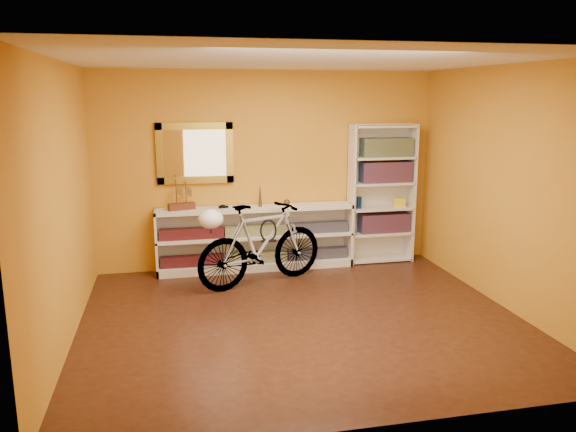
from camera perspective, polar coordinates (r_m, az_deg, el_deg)
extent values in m
cube|color=black|center=(5.96, 1.43, -10.42)|extent=(4.50, 4.00, 0.01)
cube|color=silver|center=(5.51, 1.57, 15.51)|extent=(4.50, 4.00, 0.01)
cube|color=#C17F1D|center=(7.53, -2.07, 4.65)|extent=(4.50, 0.01, 2.60)
cube|color=#C17F1D|center=(5.52, -21.90, 1.04)|extent=(0.01, 4.00, 2.60)
cube|color=#C17F1D|center=(6.49, 21.26, 2.62)|extent=(0.01, 4.00, 2.60)
cube|color=brown|center=(7.36, -9.38, 6.28)|extent=(0.98, 0.06, 0.78)
cube|color=silver|center=(7.92, 4.44, -2.76)|extent=(0.09, 0.02, 0.09)
cube|color=black|center=(7.53, -3.23, -4.16)|extent=(2.50, 0.13, 0.14)
cube|color=#1C507F|center=(7.43, -3.26, -1.46)|extent=(2.50, 0.13, 0.14)
imported|color=black|center=(7.34, -6.54, 0.82)|extent=(0.00, 0.00, 0.00)
cone|color=#55371D|center=(7.37, -2.84, 2.18)|extent=(0.05, 0.05, 0.32)
sphere|color=#55371D|center=(7.45, -0.12, 1.39)|extent=(0.08, 0.08, 0.08)
cube|color=maroon|center=(7.94, 9.66, -0.66)|extent=(0.70, 0.22, 0.26)
cube|color=maroon|center=(7.82, 9.84, 4.42)|extent=(0.70, 0.22, 0.28)
cube|color=navy|center=(7.78, 9.93, 6.86)|extent=(0.70, 0.22, 0.25)
cylinder|color=navy|center=(7.73, 7.19, 1.36)|extent=(0.07, 0.07, 0.17)
cube|color=maroon|center=(7.72, 8.11, 6.69)|extent=(0.18, 0.18, 0.20)
cube|color=yellow|center=(7.92, 11.18, 1.35)|extent=(0.19, 0.15, 0.13)
imported|color=silver|center=(6.86, -2.72, -2.83)|extent=(1.03, 1.78, 1.02)
ellipsoid|color=white|center=(6.47, -7.83, -0.32)|extent=(0.29, 0.28, 0.22)
torus|color=black|center=(6.87, -2.00, -1.48)|extent=(0.21, 0.02, 0.21)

